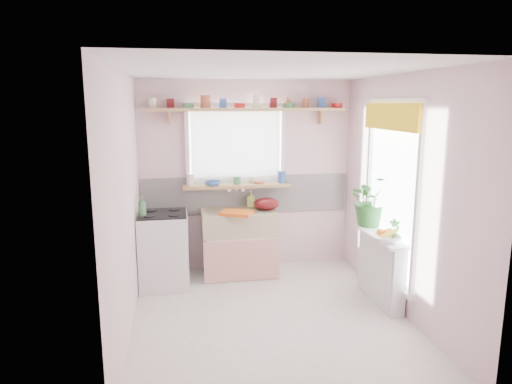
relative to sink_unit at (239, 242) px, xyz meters
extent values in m
plane|color=white|center=(0.15, -1.29, -0.43)|extent=(3.20, 3.20, 0.00)
plane|color=white|center=(0.15, -1.29, 2.07)|extent=(3.20, 3.20, 0.00)
plane|color=beige|center=(0.15, 0.31, 0.82)|extent=(2.80, 0.00, 2.80)
plane|color=beige|center=(0.15, -2.89, 0.82)|extent=(2.80, 0.00, 2.80)
plane|color=beige|center=(-1.25, -1.29, 0.82)|extent=(0.00, 3.20, 3.20)
plane|color=beige|center=(1.55, -1.29, 0.82)|extent=(0.00, 3.20, 3.20)
cube|color=white|center=(0.15, 0.29, 0.57)|extent=(2.74, 0.03, 0.50)
cube|color=pink|center=(0.15, 0.29, 0.37)|extent=(2.74, 0.02, 0.12)
cube|color=white|center=(0.00, 0.30, 1.22)|extent=(1.20, 0.01, 1.00)
cube|color=white|center=(0.00, 0.24, 1.22)|extent=(1.15, 0.02, 0.95)
cube|color=white|center=(1.54, -1.09, 0.82)|extent=(0.01, 1.10, 1.90)
cube|color=yellow|center=(1.46, -1.09, 1.63)|extent=(0.03, 1.20, 0.28)
cube|color=white|center=(0.00, 0.01, -0.16)|extent=(0.85, 0.55, 0.55)
cube|color=#D9533F|center=(0.00, -0.27, -0.16)|extent=(0.95, 0.02, 0.53)
cube|color=#C0AF8D|center=(0.00, 0.01, 0.27)|extent=(0.95, 0.55, 0.30)
cylinder|color=silver|center=(0.00, 0.26, 0.67)|extent=(0.03, 0.22, 0.03)
cube|color=white|center=(-0.95, -0.24, 0.02)|extent=(0.58, 0.58, 0.90)
cube|color=black|center=(-0.95, -0.24, 0.47)|extent=(0.56, 0.56, 0.02)
cylinder|color=black|center=(-1.09, -0.38, 0.49)|extent=(0.14, 0.14, 0.01)
cylinder|color=black|center=(-0.81, -0.38, 0.49)|extent=(0.14, 0.14, 0.01)
cylinder|color=black|center=(-1.09, -0.10, 0.49)|extent=(0.14, 0.14, 0.01)
cylinder|color=black|center=(-0.81, -0.10, 0.49)|extent=(0.14, 0.14, 0.01)
cube|color=white|center=(1.45, -1.09, -0.06)|extent=(0.15, 0.90, 0.75)
cube|color=white|center=(1.42, -1.09, 0.33)|extent=(0.22, 0.95, 0.03)
cube|color=tan|center=(0.00, 0.19, 0.71)|extent=(1.40, 0.22, 0.04)
cube|color=tan|center=(0.15, 0.18, 1.69)|extent=(2.52, 0.24, 0.04)
cylinder|color=silver|center=(-1.03, 0.18, 1.77)|extent=(0.11, 0.11, 0.12)
cylinder|color=#590F14|center=(-0.82, 0.18, 1.77)|extent=(0.11, 0.11, 0.12)
cylinder|color=#3F7F4C|center=(-0.60, 0.18, 1.74)|extent=(0.11, 0.11, 0.06)
cylinder|color=#A55133|center=(-0.39, 0.18, 1.77)|extent=(0.11, 0.11, 0.12)
cylinder|color=#3359A5|center=(-0.17, 0.18, 1.77)|extent=(0.11, 0.11, 0.12)
cylinder|color=red|center=(0.04, 0.18, 1.74)|extent=(0.11, 0.11, 0.06)
cylinder|color=silver|center=(0.26, 0.18, 1.77)|extent=(0.11, 0.11, 0.12)
cylinder|color=#590F14|center=(0.47, 0.18, 1.77)|extent=(0.11, 0.11, 0.12)
cylinder|color=#3F7F4C|center=(0.69, 0.18, 1.74)|extent=(0.11, 0.11, 0.06)
cylinder|color=#A55133|center=(0.90, 0.18, 1.77)|extent=(0.11, 0.11, 0.12)
cylinder|color=#3359A5|center=(1.12, 0.18, 1.77)|extent=(0.11, 0.11, 0.12)
cylinder|color=red|center=(1.33, 0.18, 1.74)|extent=(0.11, 0.11, 0.06)
cylinder|color=silver|center=(-0.62, 0.19, 0.79)|extent=(0.11, 0.11, 0.12)
cylinder|color=#590F14|center=(-0.31, 0.19, 0.79)|extent=(0.11, 0.11, 0.12)
cylinder|color=#3F7F4C|center=(0.00, 0.19, 0.76)|extent=(0.11, 0.11, 0.06)
cylinder|color=#A55133|center=(0.31, 0.19, 0.79)|extent=(0.11, 0.11, 0.12)
cylinder|color=#3359A5|center=(0.62, 0.19, 0.79)|extent=(0.11, 0.11, 0.12)
cube|color=orange|center=(-0.06, -0.19, 0.44)|extent=(0.46, 0.41, 0.04)
ellipsoid|color=#530E10|center=(0.36, 0.01, 0.49)|extent=(0.44, 0.44, 0.15)
imported|color=#286428|center=(1.48, -0.69, 0.65)|extent=(0.57, 0.50, 0.60)
imported|color=white|center=(1.36, -1.34, 0.38)|extent=(0.35, 0.35, 0.08)
imported|color=#2C6E30|center=(1.48, -1.30, 0.46)|extent=(0.13, 0.09, 0.23)
imported|color=#C8D55E|center=(0.19, 0.21, 0.52)|extent=(0.11, 0.12, 0.21)
imported|color=silver|center=(0.23, 0.25, 0.77)|extent=(0.11, 0.11, 0.09)
imported|color=#376BB4|center=(-0.32, 0.13, 0.76)|extent=(0.26, 0.26, 0.06)
imported|color=#A36132|center=(0.68, 0.23, 1.78)|extent=(0.16, 0.16, 0.14)
imported|color=#3C7947|center=(-1.17, -0.37, 0.60)|extent=(0.10, 0.10, 0.24)
sphere|color=orange|center=(1.36, -1.34, 0.44)|extent=(0.08, 0.08, 0.08)
sphere|color=orange|center=(1.42, -1.31, 0.44)|extent=(0.08, 0.08, 0.08)
sphere|color=orange|center=(1.31, -1.32, 0.44)|extent=(0.08, 0.08, 0.08)
cylinder|color=gold|center=(1.38, -1.39, 0.45)|extent=(0.18, 0.04, 0.10)
camera|label=1|loc=(-0.75, -5.62, 1.77)|focal=32.00mm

